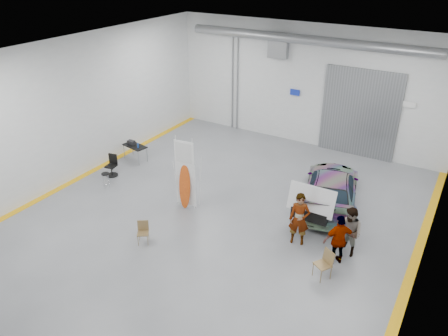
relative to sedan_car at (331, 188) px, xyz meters
The scene contains 13 objects.
ground 4.39m from the sedan_car, 139.58° to the right, with size 16.00×16.00×0.00m, color slate.
room_shell 4.59m from the sedan_car, 169.09° to the right, with size 14.02×16.18×6.01m.
sedan_car is the anchor object (origin of this frame).
person_a 3.04m from the sedan_car, 92.21° to the right, with size 0.69×0.45×1.90m, color #996753.
person_b 3.14m from the sedan_car, 60.83° to the right, with size 0.84×0.65×1.72m, color slate.
person_c 3.64m from the sedan_car, 68.00° to the right, with size 1.02×0.42×1.76m, color brown.
surfboard_display 5.71m from the sedan_car, 146.84° to the right, with size 0.84×0.28×2.96m.
folding_chair_near 7.40m from the sedan_car, 128.83° to the right, with size 0.52×0.56×0.79m.
folding_chair_far 4.48m from the sedan_car, 74.37° to the right, with size 0.60×0.66×0.94m.
shop_stool 9.24m from the sedan_car, 157.39° to the right, with size 0.34×0.34×0.66m.
work_table 9.32m from the sedan_car, behind, with size 1.29×0.81×0.98m.
office_chair 9.43m from the sedan_car, 163.92° to the right, with size 0.52×0.52×0.97m.
trunk_lid 2.31m from the sedan_car, 90.00° to the right, with size 1.65×1.00×0.04m, color silver.
Camera 1 is at (7.30, -12.01, 9.09)m, focal length 35.00 mm.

